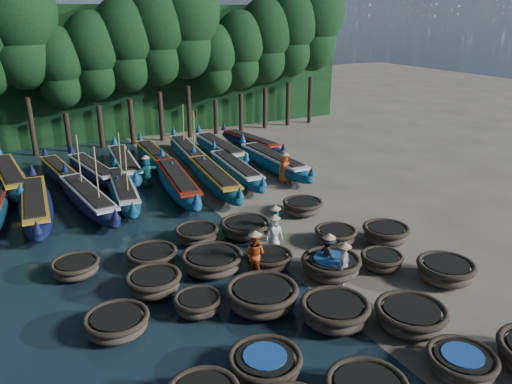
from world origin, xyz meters
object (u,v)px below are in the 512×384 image
coracle_9 (446,271)px  long_boat_4 (123,190)px  long_boat_14 (155,157)px  long_boat_2 (36,205)px  long_boat_5 (178,183)px  long_boat_7 (236,170)px  coracle_12 (262,296)px  long_boat_8 (273,162)px  long_boat_15 (187,152)px  fisherman_1 (275,222)px  coracle_11 (198,304)px  long_boat_3 (88,199)px  long_boat_10 (10,177)px  coracle_6 (265,364)px  fisherman_0 (274,232)px  coracle_17 (269,259)px  coracle_16 (212,261)px  coracle_19 (386,233)px  coracle_14 (382,260)px  long_boat_16 (220,149)px  coracle_3 (461,362)px  long_boat_13 (125,164)px  coracle_20 (76,268)px  fisherman_4 (344,262)px  coracle_18 (336,235)px  coracle_7 (335,312)px  coracle_13 (331,265)px  long_boat_12 (93,171)px  fisherman_2 (255,253)px  coracle_24 (303,206)px  long_boat_11 (61,173)px  fisherman_3 (328,254)px  coracle_23 (245,228)px  coracle_22 (197,234)px  coracle_8 (411,317)px  long_boat_6 (214,178)px  coracle_21 (152,257)px  coracle_10 (117,323)px  coracle_15 (154,283)px  fisherman_6 (285,167)px

coracle_9 → long_boat_4: size_ratio=0.32×
coracle_9 → long_boat_14: long_boat_14 is taller
long_boat_2 → long_boat_5: size_ratio=1.01×
long_boat_7 → coracle_12: bearing=-107.5°
long_boat_8 → long_boat_14: size_ratio=1.10×
long_boat_4 → long_boat_7: 6.87m
long_boat_5 → long_boat_4: bearing=-178.6°
long_boat_15 → fisherman_1: (-1.21, -13.70, 0.33)m
coracle_11 → long_boat_15: 18.43m
long_boat_3 → long_boat_10: 6.56m
coracle_12 → coracle_6: bearing=-117.7°
long_boat_3 → fisherman_0: long_boat_3 is taller
long_boat_2 → coracle_17: bearing=-48.7°
long_boat_2 → long_boat_3: long_boat_3 is taller
coracle_16 → coracle_19: coracle_19 is taller
coracle_14 → long_boat_16: size_ratio=0.21×
coracle_11 → long_boat_10: size_ratio=0.18×
coracle_3 → coracle_14: (2.18, 5.68, -0.01)m
coracle_3 → long_boat_14: long_boat_14 is taller
long_boat_4 → long_boat_13: size_ratio=0.92×
coracle_3 → coracle_16: bearing=113.6°
coracle_20 → long_boat_8: (13.35, 7.90, 0.23)m
fisherman_4 → coracle_18: bearing=-165.7°
coracle_7 → coracle_13: 3.14m
long_boat_12 → fisherman_2: 15.14m
coracle_24 → long_boat_15: size_ratio=0.26×
long_boat_11 → fisherman_3: (7.35, -16.59, 0.32)m
coracle_13 → coracle_16: 4.57m
coracle_6 → long_boat_5: bearing=78.8°
coracle_24 → long_boat_16: bearing=86.9°
coracle_23 → long_boat_15: (2.14, 12.67, 0.15)m
coracle_22 → coracle_7: bearing=-78.3°
coracle_12 → long_boat_2: size_ratio=0.29×
coracle_8 → coracle_17: 5.98m
long_boat_2 → long_boat_8: long_boat_8 is taller
coracle_6 → long_boat_10: 21.33m
coracle_8 → long_boat_6: (-0.02, 15.29, 0.13)m
coracle_17 → coracle_19: size_ratio=0.90×
long_boat_7 → coracle_14: bearing=-84.5°
long_boat_12 → coracle_7: bearing=-87.5°
long_boat_10 → long_boat_11: 2.75m
coracle_16 → coracle_21: coracle_16 is taller
coracle_8 → long_boat_8: 17.11m
coracle_3 → coracle_10: size_ratio=0.88×
coracle_15 → long_boat_15: size_ratio=0.25×
coracle_3 → coracle_14: size_ratio=1.13×
coracle_18 → long_boat_13: bearing=110.8°
long_boat_12 → fisherman_4: size_ratio=4.42×
long_boat_4 → long_boat_12: long_boat_4 is taller
coracle_15 → fisherman_6: fisherman_6 is taller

